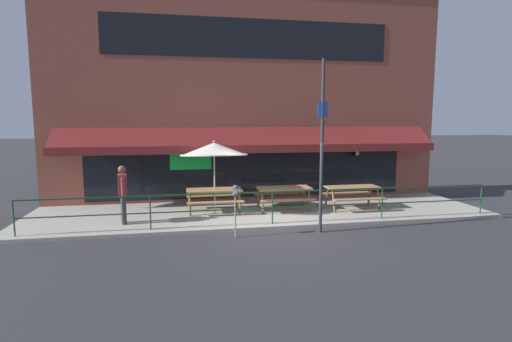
{
  "coord_description": "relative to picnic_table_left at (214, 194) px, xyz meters",
  "views": [
    {
      "loc": [
        -2.54,
        -10.8,
        3.14
      ],
      "look_at": [
        -0.24,
        1.6,
        1.5
      ],
      "focal_mm": 28.0,
      "sensor_mm": 36.0,
      "label": 1
    }
  ],
  "objects": [
    {
      "name": "patio_deck",
      "position": [
        1.55,
        -0.11,
        -0.66
      ],
      "size": [
        15.0,
        4.0,
        0.1
      ],
      "primitive_type": "cube",
      "color": "#9E998E",
      "rests_on": "ground"
    },
    {
      "name": "restaurant_building",
      "position": [
        1.55,
        2.12,
        3.57
      ],
      "size": [
        15.0,
        1.6,
        8.62
      ],
      "color": "brown",
      "rests_on": "ground"
    },
    {
      "name": "ground_plane",
      "position": [
        1.55,
        -2.11,
        -0.71
      ],
      "size": [
        120.0,
        120.0,
        0.0
      ],
      "primitive_type": "plane",
      "color": "#2D2D30"
    },
    {
      "name": "street_sign_pole",
      "position": [
        2.75,
        -2.56,
        1.72
      ],
      "size": [
        0.28,
        0.09,
        4.74
      ],
      "color": "#2D2D33",
      "rests_on": "ground"
    },
    {
      "name": "picnic_table_right",
      "position": [
        4.68,
        -0.35,
        0.0
      ],
      "size": [
        1.8,
        1.42,
        0.76
      ],
      "color": "#997047",
      "rests_on": "patio_deck"
    },
    {
      "name": "picnic_table_left",
      "position": [
        0.0,
        0.0,
        0.0
      ],
      "size": [
        1.8,
        1.42,
        0.76
      ],
      "color": "#997047",
      "rests_on": "patio_deck"
    },
    {
      "name": "pedestrian_walking",
      "position": [
        -2.73,
        -0.98,
        0.35
      ],
      "size": [
        0.3,
        0.61,
        1.71
      ],
      "color": "#333338",
      "rests_on": "patio_deck"
    },
    {
      "name": "picnic_table_centre",
      "position": [
        2.34,
        -0.06,
        0.0
      ],
      "size": [
        1.8,
        1.42,
        0.76
      ],
      "color": "#997047",
      "rests_on": "patio_deck"
    },
    {
      "name": "patio_umbrella_left",
      "position": [
        -0.0,
        -0.19,
        1.47
      ],
      "size": [
        2.14,
        2.14,
        2.38
      ],
      "color": "#B7B2A8",
      "rests_on": "patio_deck"
    },
    {
      "name": "patio_railing",
      "position": [
        1.55,
        -1.81,
        0.09
      ],
      "size": [
        13.84,
        0.04,
        0.97
      ],
      "color": "#194723",
      "rests_on": "patio_deck"
    },
    {
      "name": "parking_meter_near",
      "position": [
        0.35,
        -2.64,
        0.44
      ],
      "size": [
        0.15,
        0.16,
        1.42
      ],
      "color": "gray",
      "rests_on": "ground"
    }
  ]
}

